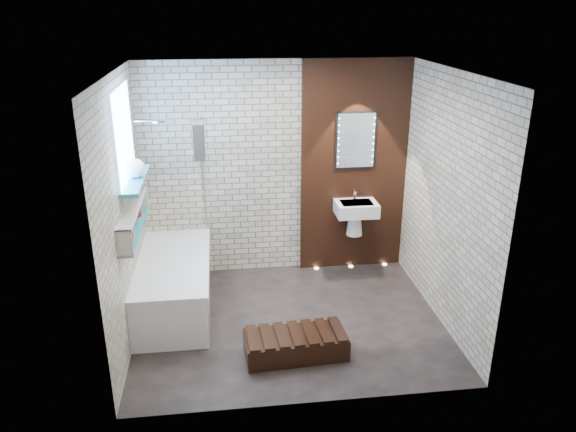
{
  "coord_description": "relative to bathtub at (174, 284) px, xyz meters",
  "views": [
    {
      "loc": [
        -0.66,
        -5.07,
        3.19
      ],
      "look_at": [
        0.0,
        0.15,
        1.15
      ],
      "focal_mm": 34.5,
      "sensor_mm": 36.0,
      "label": 1
    }
  ],
  "objects": [
    {
      "name": "floor_uplights",
      "position": [
        2.17,
        0.75,
        -0.29
      ],
      "size": [
        0.96,
        0.06,
        0.01
      ],
      "color": "#FFD899",
      "rests_on": "ground"
    },
    {
      "name": "niche_bottles",
      "position": [
        -0.31,
        -0.36,
        0.88
      ],
      "size": [
        0.06,
        0.73,
        0.16
      ],
      "color": "maroon",
      "rests_on": "display_niche"
    },
    {
      "name": "clerestory_window",
      "position": [
        -0.34,
        -0.1,
        1.61
      ],
      "size": [
        0.18,
        1.0,
        0.94
      ],
      "color": "#7FADE0",
      "rests_on": "room_shell"
    },
    {
      "name": "walnut_step",
      "position": [
        1.2,
        -1.05,
        -0.18
      ],
      "size": [
        1.0,
        0.49,
        0.22
      ],
      "primitive_type": "cube",
      "rotation": [
        0.0,
        0.0,
        0.06
      ],
      "color": "black",
      "rests_on": "ground"
    },
    {
      "name": "display_niche",
      "position": [
        -0.31,
        -0.3,
        0.91
      ],
      "size": [
        0.14,
        1.3,
        0.26
      ],
      "color": "teal",
      "rests_on": "room_shell"
    },
    {
      "name": "bath_screen",
      "position": [
        0.35,
        0.44,
        0.99
      ],
      "size": [
        0.01,
        0.78,
        1.4
      ],
      "primitive_type": "cube",
      "color": "white",
      "rests_on": "bathtub"
    },
    {
      "name": "room_shell",
      "position": [
        1.22,
        -0.45,
        1.01
      ],
      "size": [
        3.24,
        3.2,
        2.6
      ],
      "color": "tan",
      "rests_on": "ground"
    },
    {
      "name": "shower_head",
      "position": [
        -0.08,
        0.5,
        1.71
      ],
      "size": [
        0.18,
        0.18,
        0.02
      ],
      "primitive_type": "cylinder",
      "color": "silver",
      "rests_on": "room_shell"
    },
    {
      "name": "walnut_panel",
      "position": [
        2.17,
        0.82,
        1.01
      ],
      "size": [
        1.3,
        0.06,
        2.6
      ],
      "primitive_type": "cube",
      "color": "black",
      "rests_on": "ground"
    },
    {
      "name": "led_mirror",
      "position": [
        2.17,
        0.78,
        1.36
      ],
      "size": [
        0.5,
        0.02,
        0.7
      ],
      "color": "black",
      "rests_on": "walnut_panel"
    },
    {
      "name": "ground",
      "position": [
        1.22,
        -0.45,
        -0.29
      ],
      "size": [
        3.2,
        3.2,
        0.0
      ],
      "primitive_type": "plane",
      "color": "black",
      "rests_on": "ground"
    },
    {
      "name": "bathtub",
      "position": [
        0.0,
        0.0,
        0.0
      ],
      "size": [
        0.79,
        1.74,
        0.7
      ],
      "color": "white",
      "rests_on": "ground"
    },
    {
      "name": "washbasin",
      "position": [
        2.17,
        0.62,
        0.5
      ],
      "size": [
        0.5,
        0.36,
        0.58
      ],
      "color": "white",
      "rests_on": "walnut_panel"
    },
    {
      "name": "sill_vases",
      "position": [
        -0.28,
        -0.08,
        1.36
      ],
      "size": [
        0.19,
        0.19,
        0.19
      ],
      "color": "white",
      "rests_on": "clerestory_window"
    },
    {
      "name": "towel",
      "position": [
        0.35,
        0.19,
        1.56
      ],
      "size": [
        0.11,
        0.29,
        0.38
      ],
      "primitive_type": "cube",
      "color": "#2A2521",
      "rests_on": "bath_screen"
    }
  ]
}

